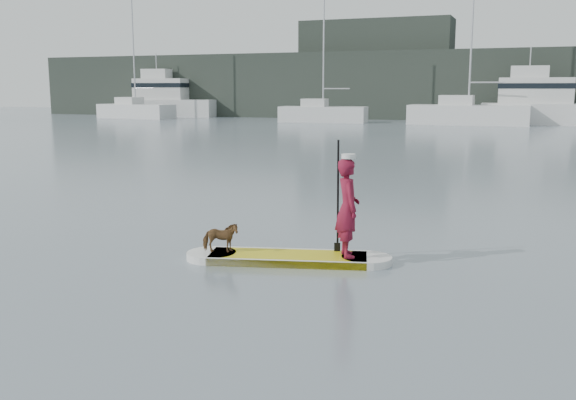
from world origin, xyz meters
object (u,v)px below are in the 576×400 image
(sailboat_c, at_px, (322,113))
(motor_yacht_a, at_px, (542,103))
(dog, at_px, (220,238))
(paddleboard, at_px, (288,258))
(sailboat_d, at_px, (467,112))
(paddler, at_px, (348,208))
(sailboat_a, at_px, (135,110))
(motor_yacht_b, at_px, (167,99))

(sailboat_c, xyz_separation_m, motor_yacht_a, (16.72, 2.90, 0.89))
(dog, relative_size, sailboat_c, 0.06)
(paddleboard, xyz_separation_m, sailboat_d, (-1.58, 41.58, 0.88))
(paddler, height_order, sailboat_a, sailboat_a)
(motor_yacht_b, bearing_deg, paddleboard, -63.17)
(motor_yacht_a, bearing_deg, sailboat_a, -178.87)
(sailboat_c, height_order, motor_yacht_b, sailboat_c)
(paddler, relative_size, sailboat_a, 0.14)
(sailboat_a, height_order, sailboat_c, sailboat_a)
(paddler, xyz_separation_m, motor_yacht_b, (-31.66, 45.59, 0.82))
(paddleboard, height_order, motor_yacht_a, motor_yacht_a)
(paddleboard, bearing_deg, motor_yacht_a, 70.38)
(sailboat_d, bearing_deg, motor_yacht_a, 24.44)
(paddler, distance_m, motor_yacht_b, 55.51)
(motor_yacht_a, bearing_deg, sailboat_c, -173.16)
(paddleboard, height_order, sailboat_c, sailboat_c)
(sailboat_d, bearing_deg, sailboat_a, -179.82)
(sailboat_d, distance_m, motor_yacht_a, 5.83)
(dog, relative_size, motor_yacht_a, 0.06)
(sailboat_c, distance_m, motor_yacht_b, 18.37)
(paddleboard, bearing_deg, paddler, -0.00)
(paddleboard, xyz_separation_m, motor_yacht_b, (-30.75, 45.83, 1.65))
(paddler, relative_size, sailboat_c, 0.15)
(sailboat_c, relative_size, motor_yacht_b, 1.07)
(dog, bearing_deg, sailboat_a, 12.19)
(paddler, bearing_deg, motor_yacht_b, 6.04)
(sailboat_a, relative_size, sailboat_d, 0.84)
(sailboat_a, distance_m, sailboat_c, 18.38)
(sailboat_d, height_order, motor_yacht_a, sailboat_d)
(paddler, relative_size, dog, 2.69)
(dog, height_order, sailboat_c, sailboat_c)
(motor_yacht_b, bearing_deg, sailboat_d, -15.31)
(paddler, bearing_deg, paddleboard, 76.09)
(dog, height_order, sailboat_d, sailboat_d)
(paddleboard, xyz_separation_m, motor_yacht_a, (3.69, 43.99, 1.58))
(sailboat_d, bearing_deg, paddleboard, -87.91)
(sailboat_c, height_order, sailboat_d, sailboat_d)
(paddleboard, relative_size, motor_yacht_b, 0.34)
(paddler, xyz_separation_m, sailboat_a, (-32.31, 41.21, -0.13))
(paddler, bearing_deg, dog, 76.09)
(sailboat_c, relative_size, motor_yacht_a, 1.03)
(dog, xyz_separation_m, sailboat_a, (-30.34, 41.73, 0.40))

